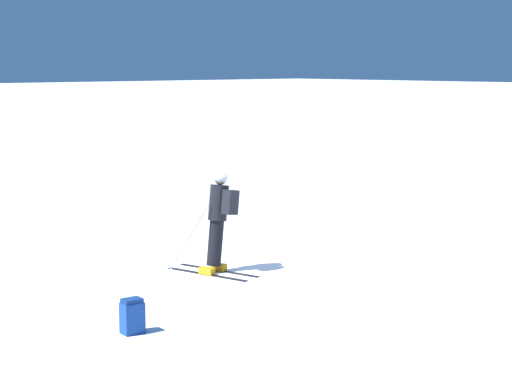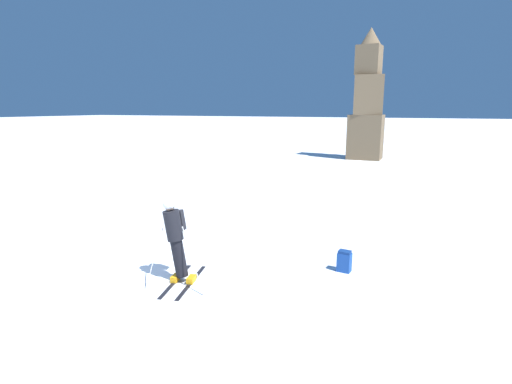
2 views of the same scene
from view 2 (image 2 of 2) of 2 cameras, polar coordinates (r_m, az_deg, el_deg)
The scene contains 4 objects.
ground_plane at distance 9.58m, azimuth -15.67°, elevation -11.15°, with size 300.00×300.00×0.00m, color white.
skier at distance 8.69m, azimuth -11.44°, elevation -6.00°, with size 1.25×1.80×1.88m.
rock_pillar at distance 30.24m, azimuth 15.63°, elevation 11.78°, with size 2.37×2.08×9.12m.
spare_backpack at distance 9.48m, azimuth 12.51°, elevation -9.64°, with size 0.32×0.25×0.50m.
Camera 2 is at (5.77, -6.71, 3.69)m, focal length 28.00 mm.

